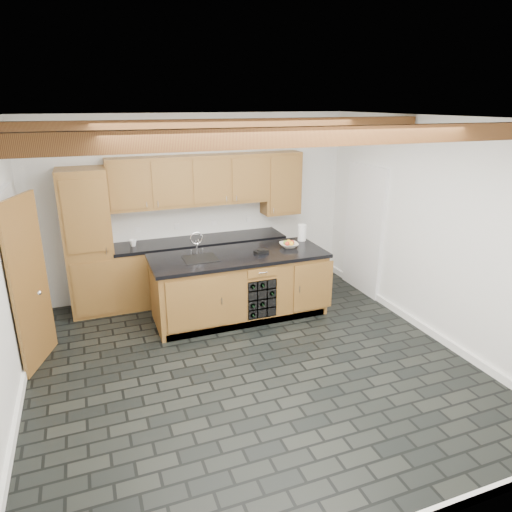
{
  "coord_description": "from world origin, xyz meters",
  "views": [
    {
      "loc": [
        -1.61,
        -4.44,
        2.96
      ],
      "look_at": [
        0.37,
        0.8,
        1.05
      ],
      "focal_mm": 32.0,
      "sensor_mm": 36.0,
      "label": 1
    }
  ],
  "objects_px": {
    "kitchen_scale": "(261,251)",
    "island": "(240,285)",
    "paper_towel": "(302,233)",
    "fruit_bowl": "(289,245)"
  },
  "relations": [
    {
      "from": "kitchen_scale",
      "to": "paper_towel",
      "type": "relative_size",
      "value": 0.85
    },
    {
      "from": "paper_towel",
      "to": "island",
      "type": "bearing_deg",
      "value": -164.86
    },
    {
      "from": "island",
      "to": "paper_towel",
      "type": "height_order",
      "value": "paper_towel"
    },
    {
      "from": "island",
      "to": "paper_towel",
      "type": "distance_m",
      "value": 1.3
    },
    {
      "from": "fruit_bowl",
      "to": "paper_towel",
      "type": "xyz_separation_m",
      "value": [
        0.33,
        0.25,
        0.09
      ]
    },
    {
      "from": "fruit_bowl",
      "to": "island",
      "type": "bearing_deg",
      "value": -176.11
    },
    {
      "from": "island",
      "to": "kitchen_scale",
      "type": "bearing_deg",
      "value": -11.26
    },
    {
      "from": "kitchen_scale",
      "to": "island",
      "type": "bearing_deg",
      "value": 154.42
    },
    {
      "from": "fruit_bowl",
      "to": "paper_towel",
      "type": "height_order",
      "value": "paper_towel"
    },
    {
      "from": "island",
      "to": "kitchen_scale",
      "type": "xyz_separation_m",
      "value": [
        0.3,
        -0.06,
        0.49
      ]
    }
  ]
}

